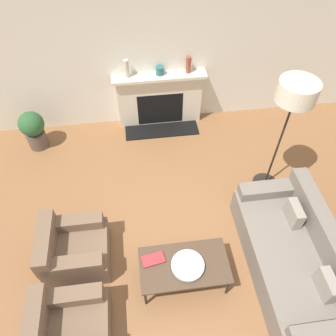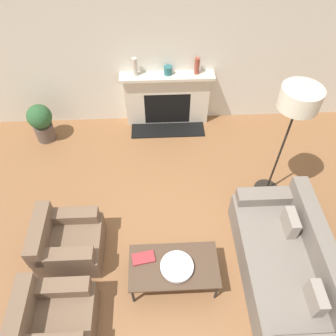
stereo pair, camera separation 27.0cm
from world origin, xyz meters
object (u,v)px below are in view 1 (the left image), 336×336
Objects in this scene: armchair_far at (74,250)px; mantel_vase_center_right at (188,65)px; coffee_table at (184,266)px; mantel_vase_center_left at (160,71)px; armchair_near at (68,330)px; mantel_vase_left at (127,68)px; bowl at (188,265)px; fireplace at (160,100)px; floor_lamp at (294,100)px; potted_plant at (33,129)px; book at (153,259)px; couch at (295,258)px.

mantel_vase_center_right reaches higher than armchair_far.
coffee_table is 7.61× the size of mantel_vase_center_left.
armchair_near is 2.62× the size of mantel_vase_left.
mantel_vase_left reaches higher than coffee_table.
mantel_vase_center_right reaches higher than armchair_near.
mantel_vase_left reaches higher than bowl.
floor_lamp reaches higher than fireplace.
armchair_near is 3.35m from potted_plant.
book is 0.16× the size of floor_lamp.
fireplace is 0.83m from mantel_vase_center_right.
bowl is 3.52m from potted_plant.
mantel_vase_center_left is (0.02, 0.02, 0.59)m from fireplace.
floor_lamp is at bearing -72.18° from armchair_far.
floor_lamp is 2.07m from mantel_vase_center_right.
bowl is at bearing -80.83° from mantel_vase_left.
floor_lamp is 4.13m from potted_plant.
mantel_vase_left is (0.89, 3.64, 0.90)m from armchair_near.
mantel_vase_center_left is (0.44, 3.01, 0.68)m from book.
armchair_near is 0.75× the size of coffee_table.
mantel_vase_center_left is at bearing -28.17° from armchair_far.
coffee_table is 0.08m from bowl.
mantel_vase_center_right is at bearing 1.78° from fireplace.
book is 3.12m from mantel_vase_center_left.
armchair_near is 0.42× the size of floor_lamp.
armchair_near is 1.19m from book.
mantel_vase_left reaches higher than potted_plant.
mantel_vase_left is (-0.53, 0.02, 0.68)m from fireplace.
floor_lamp reaches higher than book.
armchair_far is at bearing -71.28° from potted_plant.
armchair_near is 3.73m from floor_lamp.
mantel_vase_center_right is 0.40× the size of potted_plant.
floor_lamp is at bearing 41.46° from coffee_table.
floor_lamp is at bearing -49.88° from mantel_vase_center_left.
couch is 2.92× the size of potted_plant.
armchair_far is 2.73× the size of book.
coffee_table is (1.36, -0.43, 0.09)m from armchair_far.
book is at bearing -55.84° from potted_plant.
floor_lamp reaches higher than armchair_near.
mantel_vase_left reaches higher than couch.
couch is (1.35, -3.15, -0.20)m from fireplace.
armchair_near is at bearing -103.74° from mantel_vase_left.
mantel_vase_center_right reaches higher than couch.
fireplace is 0.86m from mantel_vase_left.
couch is 3.39m from mantel_vase_center_right.
mantel_vase_center_right is (-0.85, 3.17, 0.86)m from couch.
book is at bearing -146.65° from floor_lamp.
armchair_near is at bearing -180.00° from armchair_far.
couch is 7.34× the size of mantel_vase_center_right.
floor_lamp reaches higher than potted_plant.
book is (-0.42, -2.99, -0.09)m from fireplace.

